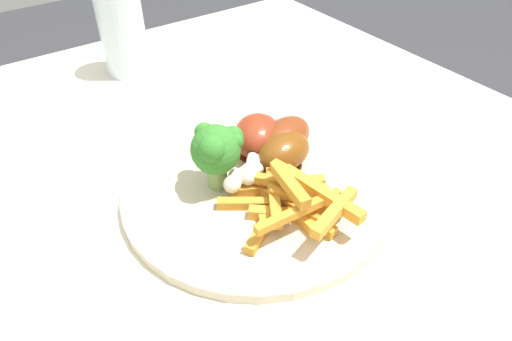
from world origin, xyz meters
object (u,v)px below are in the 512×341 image
(dinner_plate, at_px, (256,189))
(chicken_drumstick_far, at_px, (282,140))
(dining_table, at_px, (271,277))
(broccoli_floret_front, at_px, (216,149))
(carrot_fries_pile, at_px, (291,200))
(chicken_drumstick_extra, at_px, (280,154))
(chicken_drumstick_near, at_px, (257,138))
(water_glass, at_px, (122,30))

(dinner_plate, height_order, chicken_drumstick_far, chicken_drumstick_far)
(dining_table, height_order, chicken_drumstick_far, chicken_drumstick_far)
(broccoli_floret_front, bearing_deg, carrot_fries_pile, 26.34)
(carrot_fries_pile, xyz_separation_m, chicken_drumstick_extra, (-0.06, 0.03, 0.00))
(carrot_fries_pile, distance_m, chicken_drumstick_near, 0.10)
(dining_table, distance_m, carrot_fries_pile, 0.13)
(dinner_plate, bearing_deg, water_glass, 179.26)
(water_glass, bearing_deg, chicken_drumstick_extra, 5.68)
(broccoli_floret_front, distance_m, carrot_fries_pile, 0.09)
(dinner_plate, distance_m, chicken_drumstick_extra, 0.05)
(chicken_drumstick_extra, bearing_deg, chicken_drumstick_far, 138.47)
(dining_table, relative_size, carrot_fries_pile, 8.03)
(broccoli_floret_front, bearing_deg, chicken_drumstick_extra, 78.96)
(water_glass, bearing_deg, dining_table, -1.63)
(dinner_plate, relative_size, chicken_drumstick_near, 2.75)
(carrot_fries_pile, distance_m, chicken_drumstick_extra, 0.07)
(carrot_fries_pile, relative_size, water_glass, 1.00)
(chicken_drumstick_near, bearing_deg, broccoli_floret_front, -71.48)
(carrot_fries_pile, bearing_deg, chicken_drumstick_near, 163.67)
(dining_table, distance_m, chicken_drumstick_near, 0.17)
(carrot_fries_pile, distance_m, chicken_drumstick_far, 0.10)
(dining_table, xyz_separation_m, chicken_drumstick_far, (-0.07, 0.06, 0.13))
(dinner_plate, height_order, water_glass, water_glass)
(chicken_drumstick_extra, height_order, water_glass, water_glass)
(chicken_drumstick_near, xyz_separation_m, water_glass, (-0.31, -0.03, 0.03))
(dinner_plate, xyz_separation_m, chicken_drumstick_extra, (-0.01, 0.04, 0.03))
(carrot_fries_pile, bearing_deg, dining_table, -140.94)
(chicken_drumstick_far, distance_m, water_glass, 0.33)
(carrot_fries_pile, height_order, chicken_drumstick_near, chicken_drumstick_near)
(dining_table, relative_size, broccoli_floret_front, 14.19)
(broccoli_floret_front, bearing_deg, chicken_drumstick_near, 108.52)
(carrot_fries_pile, height_order, chicken_drumstick_extra, carrot_fries_pile)
(chicken_drumstick_near, distance_m, chicken_drumstick_far, 0.03)
(carrot_fries_pile, height_order, water_glass, water_glass)
(chicken_drumstick_extra, relative_size, water_glass, 0.93)
(dinner_plate, bearing_deg, broccoli_floret_front, -123.93)
(broccoli_floret_front, height_order, chicken_drumstick_extra, broccoli_floret_front)
(chicken_drumstick_far, height_order, water_glass, water_glass)
(chicken_drumstick_far, xyz_separation_m, water_glass, (-0.33, -0.05, 0.03))
(broccoli_floret_front, xyz_separation_m, chicken_drumstick_far, (-0.00, 0.09, -0.03))
(dinner_plate, bearing_deg, chicken_drumstick_near, 143.63)
(dinner_plate, xyz_separation_m, chicken_drumstick_far, (-0.03, 0.06, 0.03))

